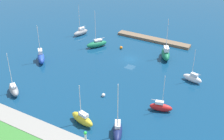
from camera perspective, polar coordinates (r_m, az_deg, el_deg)
name	(u,v)px	position (r m, az deg, el deg)	size (l,w,h in m)	color
water	(130,59)	(81.65, 3.51, 2.11)	(160.00, 160.00, 0.00)	navy
pier_dock	(153,39)	(93.45, 7.84, 5.82)	(23.31, 2.73, 0.78)	brown
breakwater	(44,133)	(56.95, -12.99, -11.66)	(56.07, 3.90, 1.38)	gray
harbor_beacon	(86,139)	(50.36, -5.08, -13.02)	(0.56, 0.56, 3.73)	silver
sailboat_gray_far_south	(81,32)	(97.08, -6.00, 7.25)	(3.12, 5.72, 10.03)	gray
sailboat_green_near_pier	(166,54)	(82.52, 10.23, 3.11)	(4.84, 6.65, 11.20)	#19724C
sailboat_white_by_breakwater	(192,78)	(73.32, 15.16, -1.50)	(5.02, 2.35, 8.29)	white
sailboat_navy_lone_south	(118,130)	(55.53, 1.08, -11.50)	(4.20, 6.01, 11.23)	#141E4C
sailboat_red_outer_mooring	(161,107)	(62.12, 9.33, -6.98)	(4.85, 2.55, 8.35)	red
sailboat_blue_off_beacon	(41,57)	(81.89, -13.46, 2.44)	(5.50, 5.46, 10.44)	#2347B2
sailboat_yellow_along_channel	(82,119)	(58.21, -5.71, -9.29)	(5.73, 2.75, 8.64)	yellow
sailboat_gray_east_end	(14,89)	(69.93, -18.33, -3.55)	(5.31, 4.27, 9.90)	gray
sailboat_green_center_basin	(97,44)	(88.21, -2.94, 5.05)	(5.23, 6.40, 11.10)	#19724C
mooring_buoy_orange	(121,47)	(87.23, 1.76, 4.34)	(0.85, 0.85, 0.85)	orange
mooring_buoy_white	(103,95)	(65.82, -1.66, -4.81)	(0.79, 0.79, 0.79)	white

